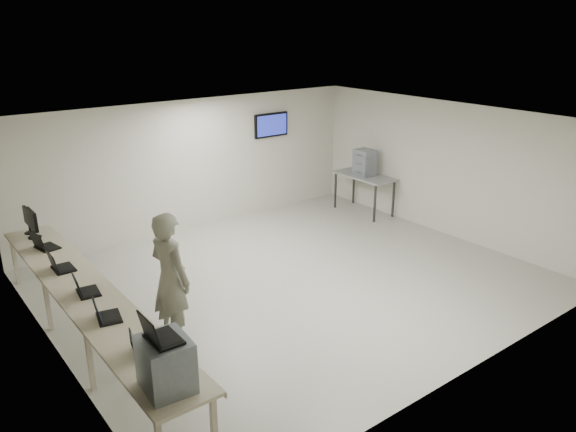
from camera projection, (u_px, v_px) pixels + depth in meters
room at (295, 203)px, 9.50m from camera, size 8.01×7.01×2.81m
workbench at (87, 296)px, 7.57m from camera, size 0.76×6.00×0.90m
equipment_box at (166, 364)px, 5.48m from camera, size 0.49×0.55×0.54m
laptop_on_box at (157, 335)px, 5.33m from camera, size 0.32×0.39×0.30m
laptop_0 at (140, 347)px, 6.13m from camera, size 0.37×0.39×0.26m
laptop_1 at (104, 314)px, 6.80m from camera, size 0.38×0.43×0.29m
laptop_2 at (84, 289)px, 7.44m from camera, size 0.35×0.40×0.29m
laptop_3 at (59, 265)px, 8.15m from camera, size 0.32×0.39×0.30m
laptop_4 at (43, 244)px, 8.91m from camera, size 0.39×0.43×0.30m
monitor_near at (32, 221)px, 9.30m from camera, size 0.22×0.49×0.49m
monitor_far at (28, 218)px, 9.51m from camera, size 0.20×0.45×0.44m
soldier at (170, 279)px, 7.74m from camera, size 0.60×0.79×1.94m
side_table at (364, 178)px, 13.15m from camera, size 0.71×1.52×0.91m
storage_bins at (365, 162)px, 13.01m from camera, size 0.39×0.43×0.61m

